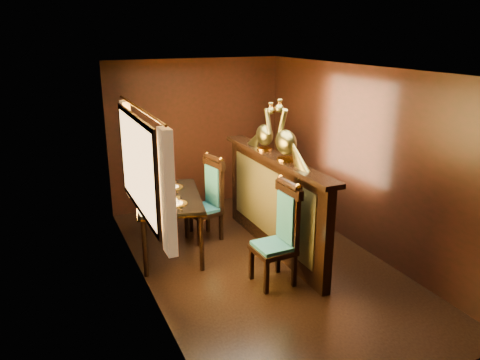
{
  "coord_description": "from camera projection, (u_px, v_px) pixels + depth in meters",
  "views": [
    {
      "loc": [
        -2.53,
        -4.91,
        2.92
      ],
      "look_at": [
        -0.22,
        0.22,
        1.12
      ],
      "focal_mm": 35.0,
      "sensor_mm": 36.0,
      "label": 1
    }
  ],
  "objects": [
    {
      "name": "partition",
      "position": [
        274.0,
        202.0,
        6.32
      ],
      "size": [
        0.26,
        2.7,
        1.36
      ],
      "color": "black",
      "rests_on": "ground"
    },
    {
      "name": "room_shell",
      "position": [
        257.0,
        147.0,
        5.65
      ],
      "size": [
        3.04,
        5.04,
        2.52
      ],
      "color": "black",
      "rests_on": "ground"
    },
    {
      "name": "ground",
      "position": [
        262.0,
        264.0,
        6.15
      ],
      "size": [
        5.0,
        5.0,
        0.0
      ],
      "primitive_type": "plane",
      "color": "black",
      "rests_on": "ground"
    },
    {
      "name": "peacock_left",
      "position": [
        286.0,
        131.0,
        5.77
      ],
      "size": [
        0.24,
        0.63,
        0.75
      ],
      "primitive_type": null,
      "color": "#184934",
      "rests_on": "partition"
    },
    {
      "name": "chair_left",
      "position": [
        282.0,
        230.0,
        5.54
      ],
      "size": [
        0.48,
        0.52,
        1.29
      ],
      "rotation": [
        0.0,
        0.0,
        0.03
      ],
      "color": "black",
      "rests_on": "ground"
    },
    {
      "name": "dining_table",
      "position": [
        169.0,
        201.0,
        6.27
      ],
      "size": [
        1.12,
        1.53,
        1.02
      ],
      "rotation": [
        0.0,
        0.0,
        -0.21
      ],
      "color": "black",
      "rests_on": "ground"
    },
    {
      "name": "peacock_right",
      "position": [
        265.0,
        126.0,
        6.29
      ],
      "size": [
        0.21,
        0.57,
        0.68
      ],
      "primitive_type": null,
      "color": "#184934",
      "rests_on": "partition"
    },
    {
      "name": "chair_right",
      "position": [
        210.0,
        195.0,
        6.76
      ],
      "size": [
        0.53,
        0.55,
        1.25
      ],
      "rotation": [
        0.0,
        0.0,
        0.2
      ],
      "color": "black",
      "rests_on": "ground"
    }
  ]
}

